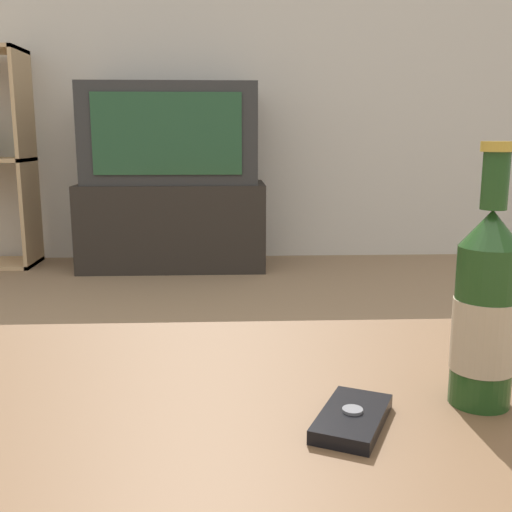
{
  "coord_description": "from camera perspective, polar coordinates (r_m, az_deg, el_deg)",
  "views": [
    {
      "loc": [
        0.01,
        -0.47,
        0.69
      ],
      "look_at": [
        0.05,
        0.41,
        0.52
      ],
      "focal_mm": 42.0,
      "sensor_mm": 36.0,
      "label": 1
    }
  ],
  "objects": [
    {
      "name": "beer_bottle",
      "position": [
        0.66,
        20.99,
        -4.88
      ],
      "size": [
        0.06,
        0.06,
        0.27
      ],
      "color": "#1E4219",
      "rests_on": "coffee_table"
    },
    {
      "name": "cell_phone",
      "position": [
        0.61,
        9.16,
        -15.0
      ],
      "size": [
        0.1,
        0.12,
        0.02
      ],
      "rotation": [
        0.0,
        0.0,
        -0.45
      ],
      "color": "black",
      "rests_on": "coffee_table"
    },
    {
      "name": "back_wall",
      "position": [
        3.54,
        -3.01,
        21.14
      ],
      "size": [
        8.0,
        0.05,
        2.6
      ],
      "color": "beige",
      "rests_on": "ground_plane"
    },
    {
      "name": "tv_stand",
      "position": [
        3.25,
        -7.87,
        2.92
      ],
      "size": [
        0.97,
        0.44,
        0.45
      ],
      "color": "#28231E",
      "rests_on": "ground_plane"
    },
    {
      "name": "television",
      "position": [
        3.21,
        -8.11,
        11.43
      ],
      "size": [
        0.89,
        0.41,
        0.51
      ],
      "color": "#2D2D2D",
      "rests_on": "tv_stand"
    }
  ]
}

